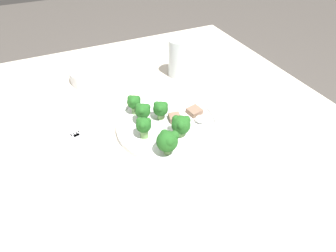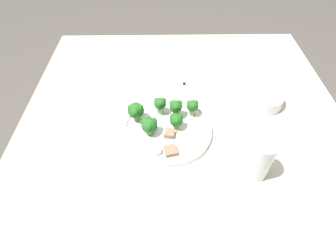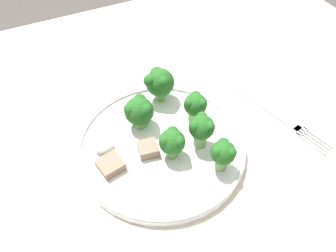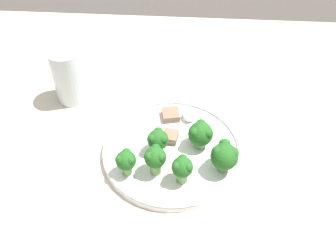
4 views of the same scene
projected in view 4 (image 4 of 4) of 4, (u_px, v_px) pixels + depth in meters
name	position (u px, v px, depth m)	size (l,w,h in m)	color
table	(145.00, 197.00, 0.82)	(1.09, 1.05, 0.72)	beige
dinner_plate	(172.00, 150.00, 0.77)	(0.27, 0.27, 0.02)	white
drinking_glass	(69.00, 78.00, 0.85)	(0.07, 0.07, 0.13)	silver
broccoli_floret_near_rim_left	(182.00, 168.00, 0.69)	(0.04, 0.04, 0.06)	#709E56
broccoli_floret_center_left	(158.00, 140.00, 0.74)	(0.04, 0.04, 0.05)	#709E56
broccoli_floret_back_left	(126.00, 161.00, 0.70)	(0.04, 0.04, 0.06)	#709E56
broccoli_floret_front_left	(224.00, 155.00, 0.71)	(0.05, 0.05, 0.06)	#709E56
broccoli_floret_center_back	(201.00, 134.00, 0.75)	(0.05, 0.05, 0.06)	#709E56
broccoli_floret_mid_cluster	(155.00, 158.00, 0.70)	(0.04, 0.04, 0.06)	#709E56
meat_slice_front_slice	(170.00, 137.00, 0.78)	(0.03, 0.03, 0.02)	#846651
meat_slice_middle_slice	(171.00, 115.00, 0.82)	(0.04, 0.04, 0.02)	#846651
sauce_dollop	(189.00, 116.00, 0.82)	(0.03, 0.03, 0.02)	white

